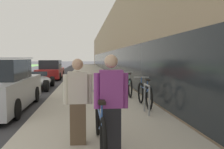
{
  "coord_description": "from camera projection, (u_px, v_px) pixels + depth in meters",
  "views": [
    {
      "loc": [
        5.43,
        -3.14,
        1.73
      ],
      "look_at": [
        7.36,
        14.76,
        0.5
      ],
      "focal_mm": 40.0,
      "sensor_mm": 36.0,
      "label": 1
    }
  ],
  "objects": [
    {
      "name": "vintage_roadster_curbside",
      "position": [
        35.0,
        82.0,
        13.64
      ],
      "size": [
        1.73,
        4.06,
        0.93
      ],
      "color": "silver",
      "rests_on": "ground"
    },
    {
      "name": "parked_sedan_far",
      "position": [
        51.0,
        70.0,
        20.1
      ],
      "size": [
        1.84,
        4.67,
        1.52
      ],
      "color": "maroon",
      "rests_on": "ground"
    },
    {
      "name": "cruiser_bike_farthest",
      "position": [
        119.0,
        82.0,
        12.42
      ],
      "size": [
        0.52,
        1.69,
        0.94
      ],
      "color": "black",
      "rests_on": "sidewalk_slab"
    },
    {
      "name": "person_rider",
      "position": [
        111.0,
        105.0,
        4.05
      ],
      "size": [
        0.56,
        0.22,
        1.65
      ],
      "color": "black",
      "rests_on": "sidewalk_slab"
    },
    {
      "name": "bike_rack_hoop",
      "position": [
        147.0,
        96.0,
        7.11
      ],
      "size": [
        0.05,
        0.6,
        0.84
      ],
      "color": "gray",
      "rests_on": "sidewalk_slab"
    },
    {
      "name": "sidewalk_slab",
      "position": [
        90.0,
        75.0,
        24.1
      ],
      "size": [
        3.86,
        70.0,
        0.12
      ],
      "color": "#BCB5A5",
      "rests_on": "ground"
    },
    {
      "name": "cruiser_bike_middle",
      "position": [
        128.0,
        86.0,
        10.4
      ],
      "size": [
        0.52,
        1.75,
        0.98
      ],
      "color": "black",
      "rests_on": "sidewalk_slab"
    },
    {
      "name": "cruiser_bike_nearest",
      "position": [
        145.0,
        95.0,
        8.15
      ],
      "size": [
        0.52,
        1.89,
        0.94
      ],
      "color": "black",
      "rests_on": "sidewalk_slab"
    },
    {
      "name": "storefront_facade",
      "position": [
        142.0,
        47.0,
        32.58
      ],
      "size": [
        10.01,
        70.0,
        6.19
      ],
      "color": "tan",
      "rests_on": "ground"
    },
    {
      "name": "person_bystander",
      "position": [
        78.0,
        101.0,
        4.6
      ],
      "size": [
        0.54,
        0.21,
        1.58
      ],
      "color": "brown",
      "rests_on": "sidewalk_slab"
    },
    {
      "name": "tandem_bicycle",
      "position": [
        100.0,
        127.0,
        4.34
      ],
      "size": [
        0.52,
        2.38,
        0.96
      ],
      "color": "black",
      "rests_on": "sidewalk_slab"
    }
  ]
}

